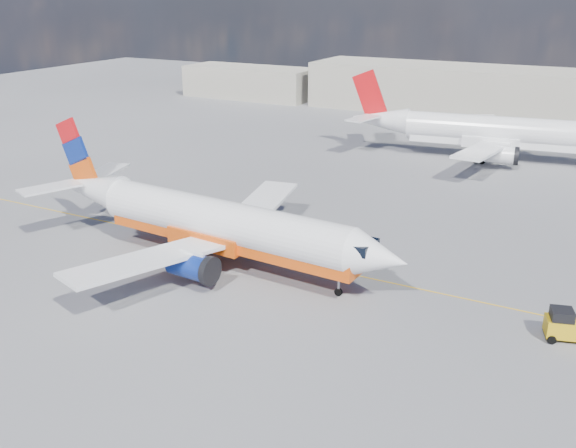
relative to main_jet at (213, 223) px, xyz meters
The scene contains 8 objects.
ground 5.72m from the main_jet, ahead, with size 240.00×240.00×0.00m, color #5B5B5F.
taxi_line 6.49m from the main_jet, 33.81° to the left, with size 70.00×0.15×0.01m, color gold.
terminal_main 75.67m from the main_jet, 82.73° to the left, with size 70.00×14.00×8.00m, color beige.
terminal_annex 82.63m from the main_jet, 119.29° to the left, with size 26.00×10.00×6.00m, color beige.
main_jet is the anchor object (origin of this frame).
second_jet 45.89m from the main_jet, 74.16° to the left, with size 35.71×27.88×10.79m.
gse_tug 26.56m from the main_jet, ahead, with size 3.21×2.49×2.05m.
traffic_cone 3.17m from the main_jet, 168.02° to the right, with size 0.40×0.40×0.56m.
Camera 1 is at (23.06, -39.26, 20.97)m, focal length 40.00 mm.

